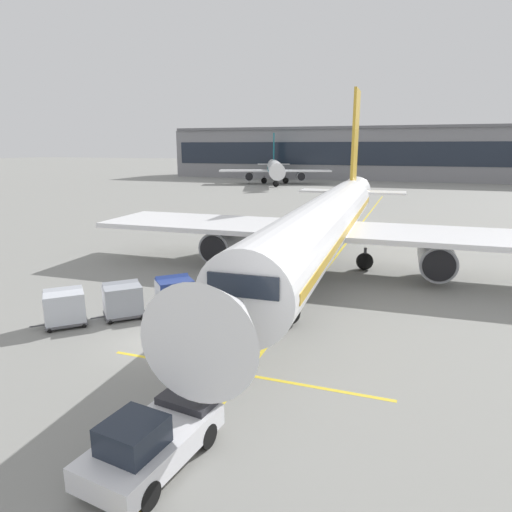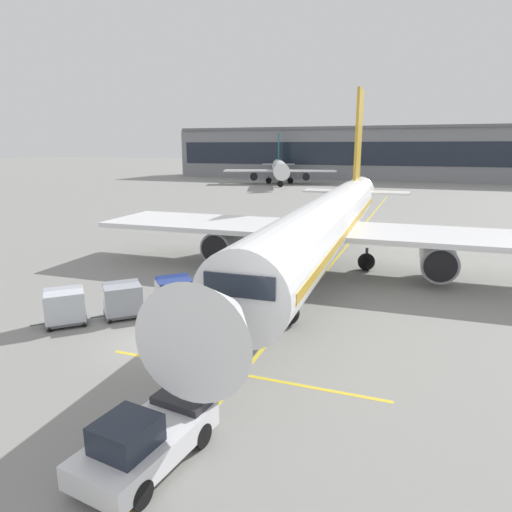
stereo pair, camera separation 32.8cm
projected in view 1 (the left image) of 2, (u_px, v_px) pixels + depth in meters
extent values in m
plane|color=gray|center=(157.00, 342.00, 21.26)|extent=(600.00, 600.00, 0.00)
cylinder|color=white|center=(324.00, 224.00, 32.20)|extent=(4.91, 34.83, 3.83)
cube|color=gold|center=(324.00, 224.00, 32.20)|extent=(4.90, 33.45, 0.46)
cone|color=white|center=(223.00, 320.00, 14.35)|extent=(3.75, 3.94, 3.63)
cone|color=white|center=(354.00, 193.00, 51.04)|extent=(3.44, 6.22, 3.25)
cube|color=white|center=(212.00, 224.00, 35.81)|extent=(16.71, 7.46, 0.36)
cylinder|color=#93969E|center=(225.00, 243.00, 35.09)|extent=(2.51, 4.59, 2.37)
cylinder|color=black|center=(213.00, 249.00, 32.96)|extent=(2.02, 0.18, 2.02)
cube|color=white|center=(459.00, 237.00, 30.47)|extent=(16.71, 7.46, 0.36)
cylinder|color=#93969E|center=(437.00, 258.00, 30.54)|extent=(2.51, 4.59, 2.37)
cylinder|color=black|center=(439.00, 266.00, 28.40)|extent=(2.02, 0.18, 2.02)
cube|color=gold|center=(355.00, 141.00, 48.28)|extent=(0.41, 4.17, 10.42)
cube|color=white|center=(352.00, 192.00, 49.27)|extent=(11.30, 3.13, 0.20)
cube|color=#1E2633|center=(250.00, 280.00, 16.70)|extent=(2.73, 1.80, 0.84)
cylinder|color=#47474C|center=(288.00, 303.00, 23.13)|extent=(0.22, 0.22, 1.04)
sphere|color=black|center=(288.00, 313.00, 23.25)|extent=(1.27, 1.27, 1.27)
cylinder|color=#47474C|center=(290.00, 249.00, 35.23)|extent=(0.22, 0.22, 1.04)
sphere|color=black|center=(290.00, 256.00, 35.35)|extent=(1.27, 1.27, 1.27)
cylinder|color=#47474C|center=(365.00, 255.00, 33.53)|extent=(0.22, 0.22, 1.04)
sphere|color=black|center=(365.00, 261.00, 33.65)|extent=(1.27, 1.27, 1.27)
cube|color=silver|center=(225.00, 292.00, 27.06)|extent=(3.61, 3.44, 0.44)
cube|color=black|center=(208.00, 283.00, 26.92)|extent=(0.82, 0.82, 0.70)
cylinder|color=#333338|center=(219.00, 281.00, 27.15)|extent=(0.08, 0.08, 0.80)
cube|color=silver|center=(241.00, 266.00, 27.09)|extent=(4.05, 3.71, 2.71)
cube|color=black|center=(241.00, 264.00, 27.07)|extent=(3.85, 3.50, 2.55)
cube|color=#333338|center=(244.00, 265.00, 26.66)|extent=(3.46, 3.04, 2.73)
cube|color=#333338|center=(239.00, 262.00, 27.46)|extent=(3.46, 3.04, 2.73)
cylinder|color=black|center=(248.00, 296.00, 26.87)|extent=(0.55, 0.52, 0.56)
cylinder|color=black|center=(239.00, 289.00, 28.20)|extent=(0.55, 0.52, 0.56)
cylinder|color=black|center=(209.00, 301.00, 26.02)|extent=(0.55, 0.52, 0.56)
cylinder|color=black|center=(202.00, 294.00, 27.35)|extent=(0.55, 0.52, 0.56)
cube|color=#515156|center=(176.00, 306.00, 25.42)|extent=(2.55, 2.54, 0.12)
cylinder|color=#4C4C51|center=(151.00, 310.00, 24.89)|extent=(0.55, 0.54, 0.07)
cube|color=navy|center=(175.00, 293.00, 25.23)|extent=(2.41, 2.40, 1.50)
cube|color=navy|center=(173.00, 282.00, 25.47)|extent=(1.90, 1.87, 0.74)
cube|color=silver|center=(158.00, 295.00, 24.85)|extent=(1.02, 1.06, 1.38)
sphere|color=black|center=(159.00, 306.00, 25.72)|extent=(0.30, 0.30, 0.30)
sphere|color=black|center=(164.00, 313.00, 24.52)|extent=(0.30, 0.30, 0.30)
sphere|color=black|center=(186.00, 302.00, 26.36)|extent=(0.30, 0.30, 0.30)
sphere|color=black|center=(193.00, 309.00, 25.16)|extent=(0.30, 0.30, 0.30)
cube|color=#515156|center=(124.00, 314.00, 24.31)|extent=(2.55, 2.54, 0.12)
cylinder|color=#4C4C51|center=(98.00, 318.00, 23.77)|extent=(0.55, 0.54, 0.07)
cube|color=#9EA3AD|center=(123.00, 299.00, 24.12)|extent=(2.41, 2.40, 1.50)
cube|color=#9EA3AD|center=(121.00, 288.00, 24.36)|extent=(1.90, 1.87, 0.74)
cube|color=silver|center=(104.00, 302.00, 23.73)|extent=(1.02, 1.06, 1.38)
sphere|color=black|center=(107.00, 313.00, 24.61)|extent=(0.30, 0.30, 0.30)
sphere|color=black|center=(110.00, 321.00, 23.40)|extent=(0.30, 0.30, 0.30)
sphere|color=black|center=(137.00, 309.00, 25.25)|extent=(0.30, 0.30, 0.30)
sphere|color=black|center=(141.00, 317.00, 24.04)|extent=(0.30, 0.30, 0.30)
cube|color=#515156|center=(66.00, 322.00, 23.22)|extent=(2.55, 2.54, 0.12)
cylinder|color=#4C4C51|center=(37.00, 326.00, 22.68)|extent=(0.55, 0.54, 0.07)
cube|color=silver|center=(65.00, 307.00, 23.03)|extent=(2.41, 2.40, 1.50)
cube|color=silver|center=(63.00, 294.00, 23.27)|extent=(1.90, 1.87, 0.74)
cube|color=silver|center=(44.00, 309.00, 22.64)|extent=(1.02, 1.06, 1.38)
sphere|color=black|center=(49.00, 320.00, 23.51)|extent=(0.30, 0.30, 0.30)
sphere|color=black|center=(49.00, 330.00, 22.31)|extent=(0.30, 0.30, 0.30)
sphere|color=black|center=(82.00, 316.00, 24.15)|extent=(0.30, 0.30, 0.30)
sphere|color=black|center=(84.00, 325.00, 22.95)|extent=(0.30, 0.30, 0.30)
cube|color=silver|center=(153.00, 443.00, 12.95)|extent=(2.66, 4.64, 0.70)
cube|color=#1E2633|center=(133.00, 435.00, 12.11)|extent=(1.66, 1.72, 0.80)
cube|color=#28282D|center=(186.00, 401.00, 14.27)|extent=(1.90, 1.20, 0.24)
cylinder|color=black|center=(207.00, 435.00, 13.79)|extent=(0.38, 0.79, 0.76)
cylinder|color=black|center=(159.00, 419.00, 14.61)|extent=(0.38, 0.79, 0.76)
cylinder|color=black|center=(147.00, 495.00, 11.43)|extent=(0.38, 0.79, 0.76)
cylinder|color=black|center=(94.00, 472.00, 12.25)|extent=(0.38, 0.79, 0.76)
cylinder|color=black|center=(169.00, 307.00, 24.68)|extent=(0.15, 0.15, 0.86)
cylinder|color=black|center=(171.00, 308.00, 24.57)|extent=(0.15, 0.15, 0.86)
cube|color=orange|center=(169.00, 295.00, 24.46)|extent=(0.44, 0.35, 0.58)
cube|color=white|center=(171.00, 294.00, 24.55)|extent=(0.33, 0.12, 0.08)
sphere|color=#9E7051|center=(169.00, 288.00, 24.36)|extent=(0.21, 0.21, 0.21)
sphere|color=yellow|center=(169.00, 286.00, 24.34)|extent=(0.23, 0.23, 0.23)
cylinder|color=orange|center=(166.00, 295.00, 24.61)|extent=(0.09, 0.09, 0.56)
cylinder|color=orange|center=(172.00, 296.00, 24.33)|extent=(0.09, 0.09, 0.56)
cylinder|color=#514C42|center=(179.00, 296.00, 26.51)|extent=(0.15, 0.15, 0.86)
cylinder|color=#514C42|center=(176.00, 296.00, 26.52)|extent=(0.15, 0.15, 0.86)
cube|color=yellow|center=(177.00, 284.00, 26.35)|extent=(0.43, 0.34, 0.58)
cube|color=white|center=(177.00, 285.00, 26.23)|extent=(0.33, 0.11, 0.08)
sphere|color=tan|center=(177.00, 277.00, 26.25)|extent=(0.21, 0.21, 0.21)
sphere|color=yellow|center=(177.00, 276.00, 26.23)|extent=(0.23, 0.23, 0.23)
cylinder|color=yellow|center=(181.00, 285.00, 26.35)|extent=(0.09, 0.09, 0.56)
cylinder|color=yellow|center=(173.00, 285.00, 26.37)|extent=(0.09, 0.09, 0.56)
cylinder|color=#514C42|center=(199.00, 300.00, 25.72)|extent=(0.15, 0.15, 0.86)
cylinder|color=#514C42|center=(202.00, 301.00, 25.70)|extent=(0.15, 0.15, 0.86)
cube|color=orange|center=(200.00, 288.00, 25.54)|extent=(0.43, 0.32, 0.58)
cube|color=white|center=(200.00, 288.00, 25.66)|extent=(0.33, 0.09, 0.08)
sphere|color=brown|center=(200.00, 282.00, 25.44)|extent=(0.21, 0.21, 0.21)
sphere|color=yellow|center=(200.00, 280.00, 25.43)|extent=(0.23, 0.23, 0.23)
cylinder|color=orange|center=(196.00, 289.00, 25.58)|extent=(0.09, 0.09, 0.56)
cylinder|color=orange|center=(204.00, 289.00, 25.53)|extent=(0.09, 0.09, 0.56)
cube|color=black|center=(242.00, 280.00, 31.17)|extent=(0.58, 0.58, 0.05)
cone|color=orange|center=(242.00, 275.00, 31.10)|extent=(0.46, 0.46, 0.61)
cylinder|color=white|center=(242.00, 275.00, 31.09)|extent=(0.26, 0.26, 0.07)
cube|color=black|center=(236.00, 281.00, 30.92)|extent=(0.53, 0.53, 0.05)
cone|color=orange|center=(236.00, 276.00, 30.84)|extent=(0.42, 0.42, 0.56)
cylinder|color=white|center=(236.00, 276.00, 30.84)|extent=(0.23, 0.23, 0.07)
cube|color=yellow|center=(323.00, 272.00, 33.01)|extent=(0.20, 110.00, 0.01)
cube|color=yellow|center=(242.00, 374.00, 18.27)|extent=(12.00, 0.20, 0.01)
cube|color=gray|center=(363.00, 154.00, 128.14)|extent=(109.15, 18.05, 13.52)
cube|color=#1E2633|center=(359.00, 154.00, 119.75)|extent=(105.87, 0.10, 6.08)
cube|color=slate|center=(364.00, 128.00, 124.81)|extent=(108.06, 15.34, 0.70)
cylinder|color=white|center=(275.00, 169.00, 109.75)|extent=(12.07, 26.65, 3.57)
cube|color=#146B7A|center=(275.00, 169.00, 109.75)|extent=(11.76, 25.64, 0.43)
cone|color=white|center=(277.00, 172.00, 94.93)|extent=(4.36, 4.47, 3.39)
cone|color=white|center=(273.00, 165.00, 125.55)|extent=(4.71, 6.38, 3.03)
cube|color=white|center=(246.00, 171.00, 110.62)|extent=(13.85, 9.23, 0.36)
cylinder|color=#93969E|center=(249.00, 176.00, 110.39)|extent=(3.22, 4.03, 2.21)
cylinder|color=black|center=(249.00, 177.00, 108.64)|extent=(1.82, 0.72, 1.88)
cube|color=white|center=(304.00, 171.00, 110.45)|extent=(13.85, 9.23, 0.36)
cylinder|color=#93969E|center=(301.00, 176.00, 110.24)|extent=(3.22, 4.03, 2.21)
cylinder|color=black|center=(301.00, 177.00, 108.49)|extent=(1.82, 0.72, 1.88)
cube|color=#146B7A|center=(274.00, 148.00, 123.11)|extent=(1.31, 3.15, 8.08)
cube|color=white|center=(274.00, 164.00, 123.83)|extent=(8.93, 4.85, 0.20)
cube|color=#1E2633|center=(277.00, 169.00, 97.23)|extent=(2.88, 2.32, 0.78)
cylinder|color=#47474C|center=(276.00, 181.00, 102.46)|extent=(0.22, 0.22, 1.21)
sphere|color=black|center=(276.00, 184.00, 102.60)|extent=(1.48, 1.48, 1.48)
cylinder|color=#47474C|center=(264.00, 178.00, 111.66)|extent=(0.22, 0.22, 1.21)
sphere|color=black|center=(264.00, 181.00, 111.80)|extent=(1.48, 1.48, 1.48)
cylinder|color=#47474C|center=(286.00, 178.00, 111.59)|extent=(0.22, 0.22, 1.21)
sphere|color=black|center=(286.00, 181.00, 111.73)|extent=(1.48, 1.48, 1.48)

